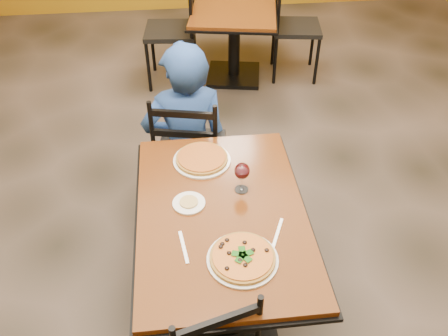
{
  "coord_description": "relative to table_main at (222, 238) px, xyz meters",
  "views": [
    {
      "loc": [
        -0.16,
        -2.11,
        2.36
      ],
      "look_at": [
        0.03,
        -0.3,
        0.85
      ],
      "focal_mm": 38.21,
      "sensor_mm": 36.0,
      "label": 1
    }
  ],
  "objects": [
    {
      "name": "floor",
      "position": [
        0.0,
        0.5,
        -0.56
      ],
      "size": [
        7.0,
        8.0,
        0.01
      ],
      "primitive_type": "cube",
      "color": "black",
      "rests_on": "ground"
    },
    {
      "name": "table_main",
      "position": [
        0.0,
        0.0,
        0.0
      ],
      "size": [
        0.83,
        1.23,
        0.75
      ],
      "color": "brown",
      "rests_on": "floor"
    },
    {
      "name": "table_second",
      "position": [
        0.4,
        2.64,
        -0.0
      ],
      "size": [
        0.96,
        1.26,
        0.75
      ],
      "rotation": [
        0.0,
        0.0,
        -0.18
      ],
      "color": "brown",
      "rests_on": "floor"
    },
    {
      "name": "chair_main_far",
      "position": [
        -0.11,
        0.88,
        -0.09
      ],
      "size": [
        0.5,
        0.5,
        0.93
      ],
      "primitive_type": null,
      "rotation": [
        0.0,
        0.0,
        2.92
      ],
      "color": "black",
      "rests_on": "floor"
    },
    {
      "name": "chair_second_left",
      "position": [
        -0.2,
        2.64,
        -0.05
      ],
      "size": [
        0.5,
        0.5,
        1.02
      ],
      "primitive_type": null,
      "rotation": [
        0.0,
        0.0,
        -1.66
      ],
      "color": "black",
      "rests_on": "floor"
    },
    {
      "name": "chair_second_right",
      "position": [
        1.0,
        2.64,
        -0.07
      ],
      "size": [
        0.5,
        0.5,
        0.97
      ],
      "primitive_type": null,
      "rotation": [
        0.0,
        0.0,
        1.43
      ],
      "color": "black",
      "rests_on": "floor"
    },
    {
      "name": "diner",
      "position": [
        -0.13,
        1.0,
        0.02
      ],
      "size": [
        0.62,
        0.44,
        1.16
      ],
      "primitive_type": "imported",
      "rotation": [
        0.0,
        0.0,
        3.24
      ],
      "color": "navy",
      "rests_on": "floor"
    },
    {
      "name": "plate_main",
      "position": [
        0.06,
        -0.31,
        0.2
      ],
      "size": [
        0.31,
        0.31,
        0.01
      ],
      "primitive_type": "cylinder",
      "color": "white",
      "rests_on": "table_main"
    },
    {
      "name": "pizza_main",
      "position": [
        0.06,
        -0.31,
        0.21
      ],
      "size": [
        0.28,
        0.28,
        0.02
      ],
      "primitive_type": "cylinder",
      "color": "#960D0A",
      "rests_on": "plate_main"
    },
    {
      "name": "plate_far",
      "position": [
        -0.07,
        0.39,
        0.2
      ],
      "size": [
        0.31,
        0.31,
        0.01
      ],
      "primitive_type": "cylinder",
      "color": "white",
      "rests_on": "table_main"
    },
    {
      "name": "pizza_far",
      "position": [
        -0.07,
        0.39,
        0.21
      ],
      "size": [
        0.28,
        0.28,
        0.02
      ],
      "primitive_type": "cylinder",
      "color": "#C78426",
      "rests_on": "plate_far"
    },
    {
      "name": "side_plate",
      "position": [
        -0.15,
        0.07,
        0.2
      ],
      "size": [
        0.16,
        0.16,
        0.01
      ],
      "primitive_type": "cylinder",
      "color": "white",
      "rests_on": "table_main"
    },
    {
      "name": "dip",
      "position": [
        -0.15,
        0.07,
        0.21
      ],
      "size": [
        0.09,
        0.09,
        0.01
      ],
      "primitive_type": "cylinder",
      "color": "tan",
      "rests_on": "side_plate"
    },
    {
      "name": "wine_glass",
      "position": [
        0.11,
        0.14,
        0.28
      ],
      "size": [
        0.08,
        0.08,
        0.18
      ],
      "primitive_type": null,
      "color": "white",
      "rests_on": "table_main"
    },
    {
      "name": "fork",
      "position": [
        -0.19,
        -0.21,
        0.2
      ],
      "size": [
        0.04,
        0.19,
        0.0
      ],
      "primitive_type": "cube",
      "rotation": [
        0.0,
        0.0,
        0.14
      ],
      "color": "silver",
      "rests_on": "table_main"
    },
    {
      "name": "knife",
      "position": [
        0.23,
        -0.18,
        0.2
      ],
      "size": [
        0.1,
        0.2,
        0.0
      ],
      "primitive_type": "cube",
      "rotation": [
        0.0,
        0.0,
        -0.42
      ],
      "color": "silver",
      "rests_on": "table_main"
    }
  ]
}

